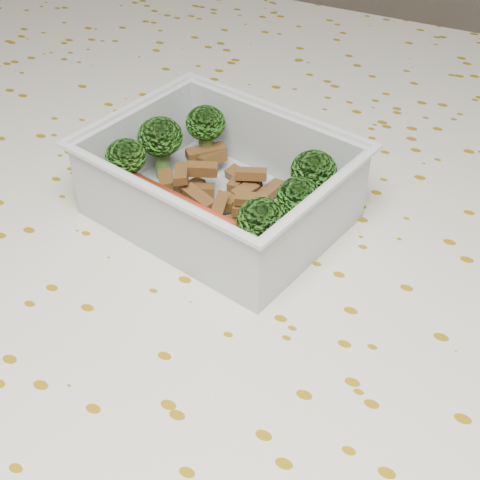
% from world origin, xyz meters
% --- Properties ---
extents(dining_table, '(1.40, 0.90, 0.75)m').
position_xyz_m(dining_table, '(0.00, 0.00, 0.67)').
color(dining_table, brown).
rests_on(dining_table, ground).
extents(tablecloth, '(1.46, 0.96, 0.19)m').
position_xyz_m(tablecloth, '(0.00, 0.00, 0.72)').
color(tablecloth, silver).
rests_on(tablecloth, dining_table).
extents(lunch_container, '(0.21, 0.18, 0.06)m').
position_xyz_m(lunch_container, '(-0.04, 0.05, 0.78)').
color(lunch_container, silver).
rests_on(lunch_container, tablecloth).
extents(broccoli_florets, '(0.16, 0.13, 0.05)m').
position_xyz_m(broccoli_florets, '(-0.04, 0.05, 0.80)').
color(broccoli_florets, '#608C3F').
rests_on(broccoli_florets, lunch_container).
extents(meat_pile, '(0.11, 0.09, 0.03)m').
position_xyz_m(meat_pile, '(-0.04, 0.05, 0.77)').
color(meat_pile, brown).
rests_on(meat_pile, lunch_container).
extents(sausage, '(0.16, 0.05, 0.03)m').
position_xyz_m(sausage, '(-0.05, 0.01, 0.78)').
color(sausage, red).
rests_on(sausage, lunch_container).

